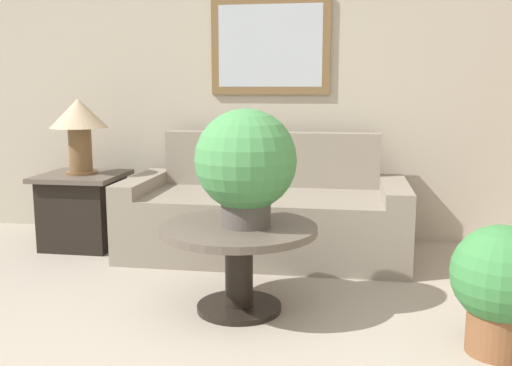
# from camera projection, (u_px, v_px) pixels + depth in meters

# --- Properties ---
(wall_back) EXTENTS (7.87, 0.09, 2.60)m
(wall_back) POSITION_uv_depth(u_px,v_px,m) (296.00, 74.00, 4.49)
(wall_back) COLOR #B2A893
(wall_back) RESTS_ON ground_plane
(couch_main) EXTENTS (2.00, 0.89, 0.86)m
(couch_main) POSITION_uv_depth(u_px,v_px,m) (265.00, 215.00, 4.13)
(couch_main) COLOR gray
(couch_main) RESTS_ON ground_plane
(coffee_table) EXTENTS (0.84, 0.84, 0.47)m
(coffee_table) POSITION_uv_depth(u_px,v_px,m) (239.00, 249.00, 3.06)
(coffee_table) COLOR black
(coffee_table) RESTS_ON ground_plane
(side_table) EXTENTS (0.60, 0.60, 0.56)m
(side_table) POSITION_uv_depth(u_px,v_px,m) (83.00, 209.00, 4.33)
(side_table) COLOR black
(side_table) RESTS_ON ground_plane
(table_lamp) EXTENTS (0.42, 0.42, 0.56)m
(table_lamp) POSITION_uv_depth(u_px,v_px,m) (79.00, 122.00, 4.21)
(table_lamp) COLOR brown
(table_lamp) RESTS_ON side_table
(potted_plant_on_table) EXTENTS (0.54, 0.54, 0.62)m
(potted_plant_on_table) POSITION_uv_depth(u_px,v_px,m) (246.00, 163.00, 2.98)
(potted_plant_on_table) COLOR #4C4742
(potted_plant_on_table) RESTS_ON coffee_table
(potted_plant_floor) EXTENTS (0.45, 0.45, 0.60)m
(potted_plant_floor) POSITION_uv_depth(u_px,v_px,m) (501.00, 283.00, 2.56)
(potted_plant_floor) COLOR brown
(potted_plant_floor) RESTS_ON ground_plane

